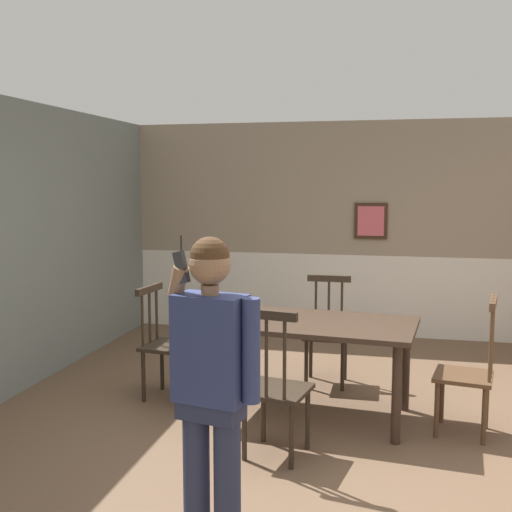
% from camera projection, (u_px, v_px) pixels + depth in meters
% --- Properties ---
extents(ground_plane, '(7.54, 7.54, 0.00)m').
position_uv_depth(ground_plane, '(309.00, 446.00, 4.45)').
color(ground_plane, brown).
extents(room_back_partition, '(5.49, 0.17, 2.61)m').
position_uv_depth(room_back_partition, '(349.00, 233.00, 7.62)').
color(room_back_partition, gray).
rests_on(room_back_partition, ground_plane).
extents(dining_table, '(1.81, 1.08, 0.78)m').
position_uv_depth(dining_table, '(306.00, 332.00, 4.99)').
color(dining_table, '#38281E').
rests_on(dining_table, ground_plane).
extents(chair_near_window, '(0.41, 0.41, 1.00)m').
position_uv_depth(chair_near_window, '(327.00, 332.00, 5.80)').
color(chair_near_window, '#2D2319').
rests_on(chair_near_window, ground_plane).
extents(chair_by_doorway, '(0.48, 0.48, 1.04)m').
position_uv_depth(chair_by_doorway, '(469.00, 372.00, 4.61)').
color(chair_by_doorway, '#513823').
rests_on(chair_by_doorway, ground_plane).
extents(chair_at_table_head, '(0.49, 0.49, 1.06)m').
position_uv_depth(chair_at_table_head, '(275.00, 387.00, 4.22)').
color(chair_at_table_head, '#2D2319').
rests_on(chair_at_table_head, ground_plane).
extents(chair_opposite_corner, '(0.47, 0.47, 0.98)m').
position_uv_depth(chair_opposite_corner, '(166.00, 344.00, 5.41)').
color(chair_opposite_corner, '#2D2319').
rests_on(chair_opposite_corner, ground_plane).
extents(person_figure, '(0.52, 0.27, 1.61)m').
position_uv_depth(person_figure, '(212.00, 375.00, 3.14)').
color(person_figure, '#282E49').
rests_on(person_figure, ground_plane).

